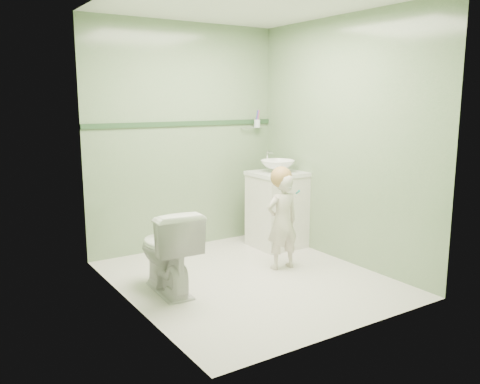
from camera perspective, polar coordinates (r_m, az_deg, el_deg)
ground at (r=4.61m, az=1.03°, el=-9.86°), size 2.50×2.50×0.00m
room_shell at (r=4.34m, az=1.08°, el=5.15°), size 2.50×2.54×2.40m
trim_stripe at (r=5.40m, az=-6.33°, el=7.76°), size 2.20×0.02×0.05m
vanity at (r=5.52m, az=4.24°, el=-2.12°), size 0.52×0.50×0.80m
counter at (r=5.44m, az=4.30°, el=2.09°), size 0.54×0.52×0.04m
basin at (r=5.43m, az=4.31°, el=2.97°), size 0.37×0.37×0.13m
faucet at (r=5.57m, az=3.17°, el=4.00°), size 0.03×0.13×0.18m
cup_holder at (r=5.81m, az=1.90°, el=7.84°), size 0.26×0.07×0.21m
toilet at (r=4.26m, az=-8.27°, el=-6.59°), size 0.44×0.73×0.72m
toddler at (r=4.78m, az=4.83°, el=-3.39°), size 0.35×0.24×0.92m
hair_cap at (r=4.71m, az=4.73°, el=1.70°), size 0.20×0.20×0.20m
teal_toothbrush at (r=4.65m, az=6.49°, el=0.04°), size 0.11×0.13×0.08m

